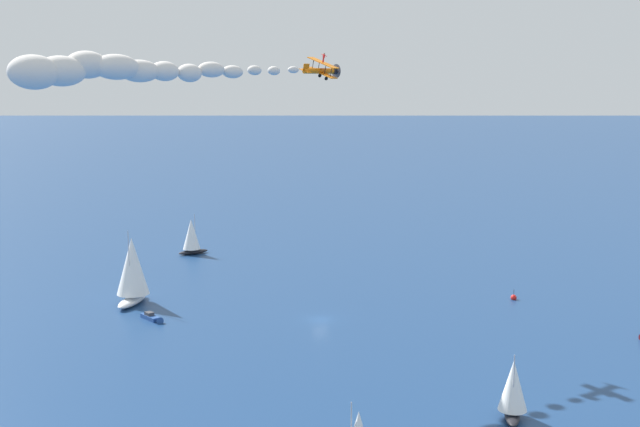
{
  "coord_description": "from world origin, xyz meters",
  "views": [
    {
      "loc": [
        128.6,
        -34.62,
        39.49
      ],
      "look_at": [
        0.0,
        0.0,
        18.15
      ],
      "focal_mm": 45.8,
      "sensor_mm": 36.0,
      "label": 1
    }
  ],
  "objects_px": {
    "sailboat_near_centre": "(513,389)",
    "sailboat_mid_cluster": "(132,270)",
    "wingwalker_lead": "(324,57)",
    "sailboat_far_port": "(192,236)",
    "motorboat_far_stbd": "(153,318)",
    "marker_buoy": "(514,298)",
    "biplane_lead": "(322,70)"
  },
  "relations": [
    {
      "from": "sailboat_near_centre",
      "to": "sailboat_mid_cluster",
      "type": "height_order",
      "value": "sailboat_mid_cluster"
    },
    {
      "from": "wingwalker_lead",
      "to": "sailboat_far_port",
      "type": "bearing_deg",
      "value": -165.38
    },
    {
      "from": "motorboat_far_stbd",
      "to": "sailboat_mid_cluster",
      "type": "xyz_separation_m",
      "value": [
        -11.67,
        -2.67,
        5.82
      ]
    },
    {
      "from": "sailboat_mid_cluster",
      "to": "marker_buoy",
      "type": "distance_m",
      "value": 69.87
    },
    {
      "from": "wingwalker_lead",
      "to": "marker_buoy",
      "type": "bearing_deg",
      "value": 95.37
    },
    {
      "from": "sailboat_far_port",
      "to": "biplane_lead",
      "type": "distance_m",
      "value": 71.49
    },
    {
      "from": "sailboat_far_port",
      "to": "sailboat_mid_cluster",
      "type": "relative_size",
      "value": 0.69
    },
    {
      "from": "sailboat_near_centre",
      "to": "biplane_lead",
      "type": "relative_size",
      "value": 1.1
    },
    {
      "from": "biplane_lead",
      "to": "motorboat_far_stbd",
      "type": "bearing_deg",
      "value": -103.74
    },
    {
      "from": "biplane_lead",
      "to": "marker_buoy",
      "type": "bearing_deg",
      "value": 94.55
    },
    {
      "from": "sailboat_near_centre",
      "to": "motorboat_far_stbd",
      "type": "xyz_separation_m",
      "value": [
        -52.5,
        -38.78,
        -3.29
      ]
    },
    {
      "from": "sailboat_far_port",
      "to": "wingwalker_lead",
      "type": "distance_m",
      "value": 73.06
    },
    {
      "from": "sailboat_near_centre",
      "to": "motorboat_far_stbd",
      "type": "bearing_deg",
      "value": -143.55
    },
    {
      "from": "sailboat_far_port",
      "to": "motorboat_far_stbd",
      "type": "height_order",
      "value": "sailboat_far_port"
    },
    {
      "from": "sailboat_near_centre",
      "to": "motorboat_far_stbd",
      "type": "height_order",
      "value": "sailboat_near_centre"
    },
    {
      "from": "sailboat_far_port",
      "to": "marker_buoy",
      "type": "relative_size",
      "value": 4.49
    },
    {
      "from": "sailboat_far_port",
      "to": "sailboat_mid_cluster",
      "type": "bearing_deg",
      "value": -20.25
    },
    {
      "from": "motorboat_far_stbd",
      "to": "sailboat_near_centre",
      "type": "bearing_deg",
      "value": 36.45
    },
    {
      "from": "motorboat_far_stbd",
      "to": "marker_buoy",
      "type": "distance_m",
      "value": 65.33
    },
    {
      "from": "marker_buoy",
      "to": "wingwalker_lead",
      "type": "bearing_deg",
      "value": -84.63
    },
    {
      "from": "marker_buoy",
      "to": "sailboat_near_centre",
      "type": "bearing_deg",
      "value": -28.49
    },
    {
      "from": "marker_buoy",
      "to": "wingwalker_lead",
      "type": "height_order",
      "value": "wingwalker_lead"
    },
    {
      "from": "sailboat_far_port",
      "to": "marker_buoy",
      "type": "height_order",
      "value": "sailboat_far_port"
    },
    {
      "from": "wingwalker_lead",
      "to": "motorboat_far_stbd",
      "type": "bearing_deg",
      "value": -104.65
    },
    {
      "from": "marker_buoy",
      "to": "biplane_lead",
      "type": "distance_m",
      "value": 55.81
    },
    {
      "from": "sailboat_near_centre",
      "to": "sailboat_mid_cluster",
      "type": "xyz_separation_m",
      "value": [
        -64.17,
        -41.44,
        2.53
      ]
    },
    {
      "from": "motorboat_far_stbd",
      "to": "biplane_lead",
      "type": "bearing_deg",
      "value": 76.26
    },
    {
      "from": "sailboat_mid_cluster",
      "to": "marker_buoy",
      "type": "relative_size",
      "value": 6.5
    },
    {
      "from": "sailboat_far_port",
      "to": "wingwalker_lead",
      "type": "relative_size",
      "value": 6.22
    },
    {
      "from": "motorboat_far_stbd",
      "to": "marker_buoy",
      "type": "bearing_deg",
      "value": 86.69
    },
    {
      "from": "biplane_lead",
      "to": "wingwalker_lead",
      "type": "distance_m",
      "value": 2.15
    },
    {
      "from": "sailboat_mid_cluster",
      "to": "biplane_lead",
      "type": "bearing_deg",
      "value": 58.7
    }
  ]
}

